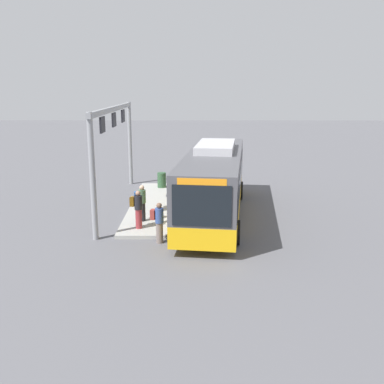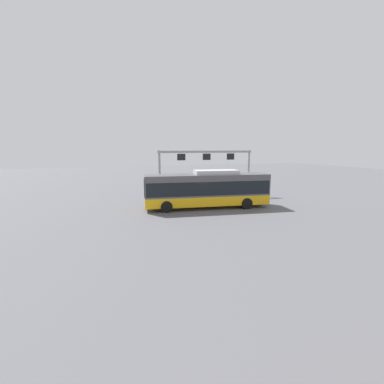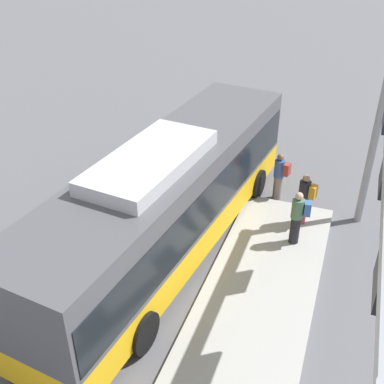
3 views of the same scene
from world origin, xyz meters
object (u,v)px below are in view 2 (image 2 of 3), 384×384
Objects in this scene: bus_main at (207,188)px; trash_bin at (244,193)px; person_waiting_mid at (183,192)px; person_boarding at (173,192)px; person_waiting_near at (161,196)px.

bus_main reaches higher than trash_bin.
person_waiting_mid is at bearing -61.14° from bus_main.
person_waiting_near is (1.38, 1.00, -0.16)m from person_boarding.
bus_main is 4.21m from person_boarding.
person_boarding reaches higher than person_waiting_near.
bus_main is 12.76× the size of trash_bin.
person_boarding is 1.72m from person_waiting_near.
person_boarding is 1.00× the size of person_waiting_near.
person_waiting_near is at bearing -79.68° from person_waiting_mid.
trash_bin is (-6.82, 0.42, -0.44)m from person_waiting_mid.
person_waiting_mid is at bearing 101.90° from person_boarding.
bus_main reaches higher than person_waiting_near.
person_boarding is at bearing -103.23° from person_waiting_mid.
person_boarding is 1.00× the size of person_waiting_mid.
bus_main is at bearing 28.03° from trash_bin.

